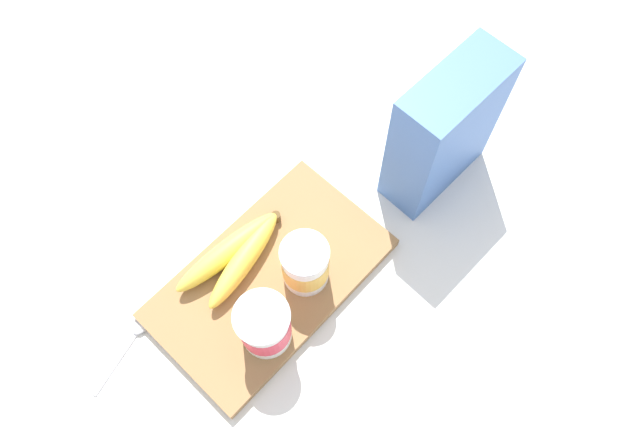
{
  "coord_description": "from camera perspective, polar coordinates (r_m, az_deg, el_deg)",
  "views": [
    {
      "loc": [
        0.16,
        0.26,
        0.86
      ],
      "look_at": [
        -0.11,
        0.0,
        0.07
      ],
      "focal_mm": 33.23,
      "sensor_mm": 36.0,
      "label": 1
    }
  ],
  "objects": [
    {
      "name": "yogurt_cup_back",
      "position": [
        0.82,
        -5.38,
        -10.72
      ],
      "size": [
        0.08,
        0.08,
        0.1
      ],
      "color": "white",
      "rests_on": "cutting_board"
    },
    {
      "name": "cereal_box",
      "position": [
        0.9,
        11.84,
        7.72
      ],
      "size": [
        0.18,
        0.08,
        0.24
      ],
      "primitive_type": "cube",
      "rotation": [
        0.0,
        0.0,
        3.11
      ],
      "color": "#4770B7",
      "rests_on": "ground_plane"
    },
    {
      "name": "spoon",
      "position": [
        0.92,
        -17.76,
        -11.51
      ],
      "size": [
        0.13,
        0.05,
        0.01
      ],
      "color": "silver",
      "rests_on": "ground_plane"
    },
    {
      "name": "ground_plane",
      "position": [
        0.91,
        -4.79,
        -6.46
      ],
      "size": [
        2.4,
        2.4,
        0.0
      ],
      "primitive_type": "plane",
      "color": "silver"
    },
    {
      "name": "cutting_board",
      "position": [
        0.9,
        -4.84,
        -6.27
      ],
      "size": [
        0.36,
        0.21,
        0.02
      ],
      "primitive_type": "cube",
      "color": "olive",
      "rests_on": "ground_plane"
    },
    {
      "name": "banana_bunch",
      "position": [
        0.89,
        -8.15,
        -3.98
      ],
      "size": [
        0.19,
        0.09,
        0.04
      ],
      "color": "yellow",
      "rests_on": "cutting_board"
    },
    {
      "name": "yogurt_cup_front",
      "position": [
        0.85,
        -1.43,
        -4.91
      ],
      "size": [
        0.07,
        0.07,
        0.09
      ],
      "color": "white",
      "rests_on": "cutting_board"
    }
  ]
}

